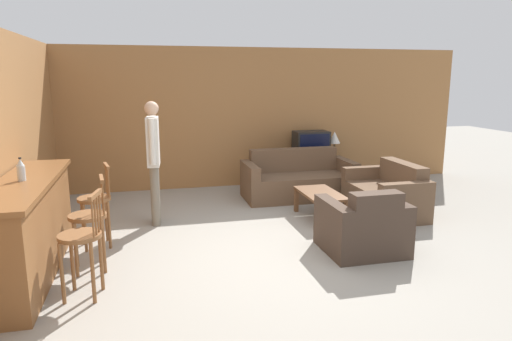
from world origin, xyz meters
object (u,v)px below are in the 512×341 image
Objects in this scene: bar_chair_mid at (89,222)px; tv_unit at (310,172)px; bar_chair_far at (96,204)px; tv at (311,145)px; person_by_window at (154,155)px; loveseat_right at (387,195)px; armchair_near at (363,228)px; bottle at (21,170)px; table_lamp at (335,139)px; bar_chair_near at (82,243)px; coffee_table at (320,197)px; couch_far at (298,181)px.

tv_unit is at bearing 40.76° from bar_chair_mid.
bar_chair_far is 1.57× the size of tv.
tv_unit is 0.70× the size of person_by_window.
bar_chair_mid is 0.75× the size of loveseat_right.
bar_chair_far is 1.12m from person_by_window.
bar_chair_far is at bearing 162.96° from armchair_near.
table_lamp is (4.79, 3.18, -0.24)m from bottle.
bar_chair_mid is (0.00, 0.64, 0.00)m from bar_chair_near.
coffee_table is at bearing 20.00° from bar_chair_mid.
loveseat_right is 2.73× the size of table_lamp.
couch_far is 1.27m from coffee_table.
loveseat_right is at bearing -77.16° from tv_unit.
table_lamp is at bearing 72.30° from armchair_near.
person_by_window is at bearing 44.99° from bar_chair_far.
loveseat_right is 5.64× the size of bottle.
tv reaches higher than bar_chair_far.
bar_chair_near is at bearing -172.35° from armchair_near.
couch_far is at bearing 20.90° from person_by_window.
armchair_near is at bearing -91.65° from couch_far.
loveseat_right is at bearing 5.61° from bar_chair_far.
bottle is at bearing -163.23° from coffee_table.
armchair_near is at bearing -4.12° from bar_chair_mid.
person_by_window is at bearing 63.45° from bar_chair_mid.
table_lamp is (0.48, 0.00, 0.10)m from tv.
bar_chair_mid reaches higher than armchair_near.
armchair_near reaches higher than tv_unit.
bar_chair_near is 5.33m from tv.
couch_far is 2.00× the size of coffee_table.
bottle is 0.14× the size of person_by_window.
bottle reaches higher than bar_chair_near.
armchair_near is 0.96× the size of coffee_table.
tv_unit is at bearing 33.66° from bar_chair_far.
bar_chair_mid is 5.27m from table_lamp.
person_by_window is at bearing 144.77° from armchair_near.
table_lamp is at bearing 26.72° from person_by_window.
couch_far reaches higher than loveseat_right.
person_by_window reaches higher than bottle.
bar_chair_near is 2.25m from person_by_window.
coffee_table is (3.08, 1.76, -0.21)m from bar_chair_near.
armchair_near is (3.09, -0.95, -0.25)m from bar_chair_far.
person_by_window is (0.72, 1.45, 0.45)m from bar_chair_mid.
bar_chair_near is 0.64m from bar_chair_mid.
bar_chair_far reaches higher than coffee_table.
bar_chair_near reaches higher than loveseat_right.
coffee_table is 0.77× the size of tv_unit.
loveseat_right is at bearing 51.58° from armchair_near.
table_lamp reaches higher than tv_unit.
bar_chair_far is at bearing 49.45° from bottle.
bar_chair_far is at bearing -149.49° from table_lamp.
bar_chair_mid is 2.06× the size of table_lamp.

